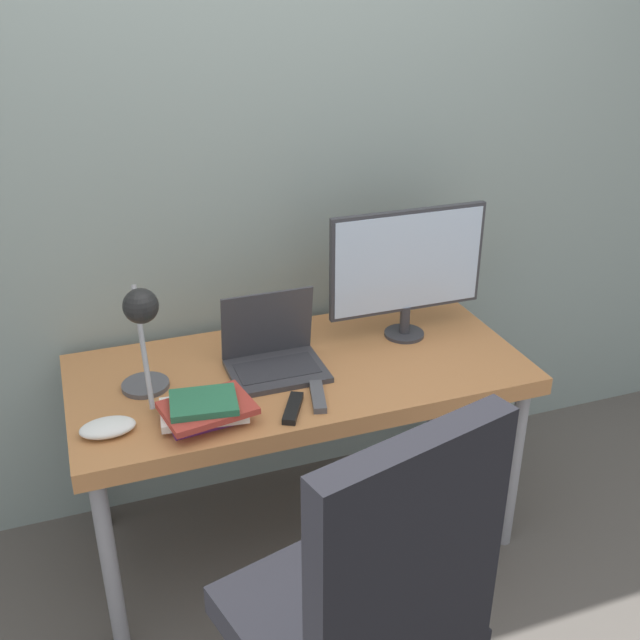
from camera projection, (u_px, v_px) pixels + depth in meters
ground_plane at (335, 601)px, 2.52m from camera, size 12.00×12.00×0.00m
wall_back at (260, 165)px, 2.59m from camera, size 8.00×0.05×2.60m
desk at (300, 383)px, 2.52m from camera, size 1.50×0.70×0.72m
laptop at (274, 355)px, 2.46m from camera, size 0.31×0.24×0.25m
monitor at (407, 266)px, 2.59m from camera, size 0.57×0.14×0.47m
desk_lamp at (142, 330)px, 2.16m from camera, size 0.15×0.28×0.41m
office_chair at (369, 605)px, 1.73m from camera, size 0.62×0.63×1.14m
book_stack at (205, 409)px, 2.19m from camera, size 0.29×0.23×0.08m
tv_remote at (318, 397)px, 2.31m from camera, size 0.08×0.17×0.02m
media_remote at (293, 408)px, 2.25m from camera, size 0.11×0.16×0.02m
game_controller at (108, 427)px, 2.14m from camera, size 0.16×0.10×0.04m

